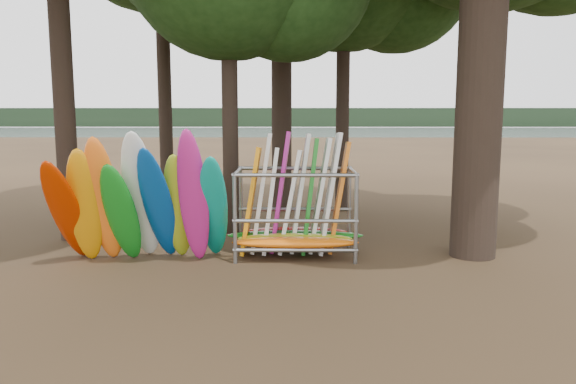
{
  "coord_description": "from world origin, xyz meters",
  "views": [
    {
      "loc": [
        0.59,
        -11.74,
        3.31
      ],
      "look_at": [
        0.49,
        1.5,
        1.4
      ],
      "focal_mm": 35.0,
      "sensor_mm": 36.0,
      "label": 1
    }
  ],
  "objects": [
    {
      "name": "far_shore",
      "position": [
        0.0,
        110.0,
        2.0
      ],
      "size": [
        160.0,
        4.0,
        4.0
      ],
      "primitive_type": "cube",
      "color": "black",
      "rests_on": "ground"
    },
    {
      "name": "lake",
      "position": [
        0.0,
        60.0,
        0.0
      ],
      "size": [
        160.0,
        160.0,
        0.0
      ],
      "primitive_type": "plane",
      "color": "gray",
      "rests_on": "ground"
    },
    {
      "name": "storage_rack",
      "position": [
        0.66,
        0.98,
        0.97
      ],
      "size": [
        3.21,
        1.62,
        2.86
      ],
      "color": "gray",
      "rests_on": "ground"
    },
    {
      "name": "ground",
      "position": [
        0.0,
        0.0,
        0.0
      ],
      "size": [
        120.0,
        120.0,
        0.0
      ],
      "primitive_type": "plane",
      "color": "#47331E",
      "rests_on": "ground"
    },
    {
      "name": "kayak_row",
      "position": [
        -2.76,
        0.2,
        1.3
      ],
      "size": [
        3.93,
        2.02,
        3.09
      ],
      "color": "#AF2300",
      "rests_on": "ground"
    }
  ]
}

